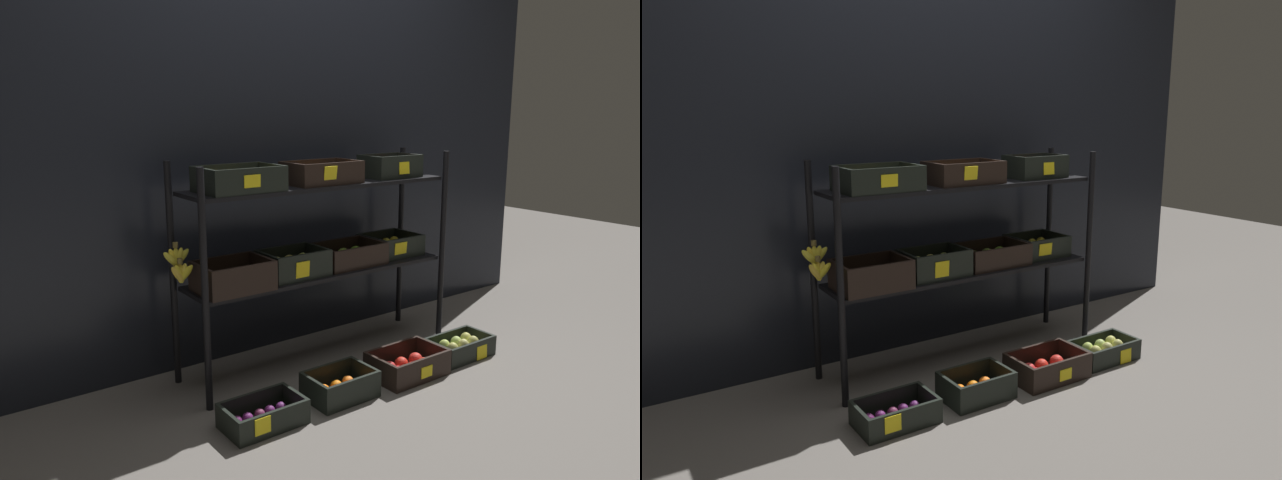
% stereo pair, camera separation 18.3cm
% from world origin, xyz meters
% --- Properties ---
extents(ground_plane, '(10.00, 10.00, 0.00)m').
position_xyz_m(ground_plane, '(0.00, 0.00, 0.00)').
color(ground_plane, '#605B56').
extents(storefront_wall, '(3.88, 0.12, 2.30)m').
position_xyz_m(storefront_wall, '(0.00, 0.37, 1.15)').
color(storefront_wall, black).
rests_on(storefront_wall, ground_plane).
extents(display_rack, '(1.61, 0.38, 1.09)m').
position_xyz_m(display_rack, '(-0.03, -0.01, 0.71)').
color(display_rack, black).
rests_on(display_rack, ground_plane).
extents(crate_ground_plum, '(0.35, 0.22, 0.11)m').
position_xyz_m(crate_ground_plum, '(-0.62, -0.44, 0.04)').
color(crate_ground_plum, black).
rests_on(crate_ground_plum, ground_plane).
extents(crate_ground_tangerine, '(0.32, 0.22, 0.13)m').
position_xyz_m(crate_ground_tangerine, '(-0.20, -0.43, 0.05)').
color(crate_ground_tangerine, black).
rests_on(crate_ground_tangerine, ground_plane).
extents(crate_ground_apple_red, '(0.38, 0.25, 0.13)m').
position_xyz_m(crate_ground_apple_red, '(0.22, -0.44, 0.05)').
color(crate_ground_apple_red, black).
rests_on(crate_ground_apple_red, ground_plane).
extents(crate_ground_pear, '(0.36, 0.22, 0.11)m').
position_xyz_m(crate_ground_pear, '(0.62, -0.44, 0.05)').
color(crate_ground_pear, black).
rests_on(crate_ground_pear, ground_plane).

